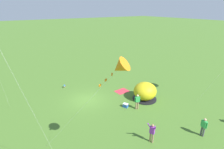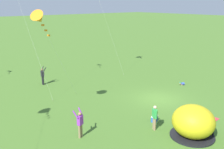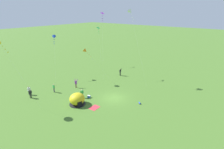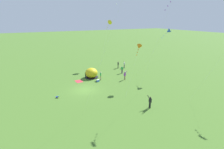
% 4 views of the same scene
% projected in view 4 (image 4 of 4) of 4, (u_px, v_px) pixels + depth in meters
% --- Properties ---
extents(ground_plane, '(300.00, 300.00, 0.00)m').
position_uv_depth(ground_plane, '(85.00, 90.00, 30.87)').
color(ground_plane, '#477028').
extents(popup_tent, '(2.81, 2.81, 2.10)m').
position_uv_depth(popup_tent, '(91.00, 73.00, 37.00)').
color(popup_tent, gold).
rests_on(popup_tent, ground).
extents(picnic_blanket, '(1.77, 1.40, 0.01)m').
position_uv_depth(picnic_blanket, '(79.00, 81.00, 35.07)').
color(picnic_blanket, '#CC333D').
rests_on(picnic_blanket, ground).
extents(cooler_box, '(0.55, 0.63, 0.44)m').
position_uv_depth(cooler_box, '(98.00, 81.00, 34.80)').
color(cooler_box, '#2659B2').
rests_on(cooler_box, ground).
extents(toddler_crawling, '(0.41, 0.54, 0.32)m').
position_uv_depth(toddler_crawling, '(58.00, 97.00, 27.74)').
color(toddler_crawling, blue).
rests_on(toddler_crawling, ground).
extents(person_far_back, '(0.28, 0.59, 1.72)m').
position_uv_depth(person_far_back, '(122.00, 69.00, 39.98)').
color(person_far_back, '#4C4C51').
rests_on(person_far_back, ground).
extents(person_near_tent, '(0.56, 0.35, 1.72)m').
position_uv_depth(person_near_tent, '(118.00, 64.00, 44.07)').
color(person_near_tent, black).
rests_on(person_near_tent, ground).
extents(person_arms_raised, '(0.61, 0.71, 1.89)m').
position_uv_depth(person_arms_raised, '(125.00, 75.00, 35.66)').
color(person_arms_raised, '#8C7251').
rests_on(person_arms_raised, ground).
extents(person_center_field, '(0.53, 0.39, 1.72)m').
position_uv_depth(person_center_field, '(101.00, 75.00, 35.67)').
color(person_center_field, '#8C7251').
rests_on(person_center_field, ground).
extents(person_watching_sky, '(0.58, 0.32, 1.72)m').
position_uv_depth(person_watching_sky, '(124.00, 64.00, 44.27)').
color(person_watching_sky, '#4C4C51').
rests_on(person_watching_sky, ground).
extents(person_flying_kite, '(0.68, 0.48, 1.89)m').
position_uv_depth(person_flying_kite, '(150.00, 101.00, 24.39)').
color(person_flying_kite, black).
rests_on(person_flying_kite, ground).
extents(kite_orange, '(4.20, 5.50, 7.82)m').
position_uv_depth(kite_orange, '(139.00, 47.00, 30.89)').
color(kite_orange, silver).
rests_on(kite_orange, ground).
extents(kite_blue, '(4.67, 5.31, 10.15)m').
position_uv_depth(kite_blue, '(168.00, 31.00, 35.34)').
color(kite_blue, silver).
rests_on(kite_blue, ground).
extents(kite_purple, '(3.74, 3.11, 15.13)m').
position_uv_depth(kite_purple, '(171.00, 2.00, 23.67)').
color(kite_purple, silver).
rests_on(kite_purple, ground).
extents(kite_yellow, '(3.51, 5.05, 11.69)m').
position_uv_depth(kite_yellow, '(109.00, 23.00, 43.65)').
color(kite_yellow, silver).
rests_on(kite_yellow, ground).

